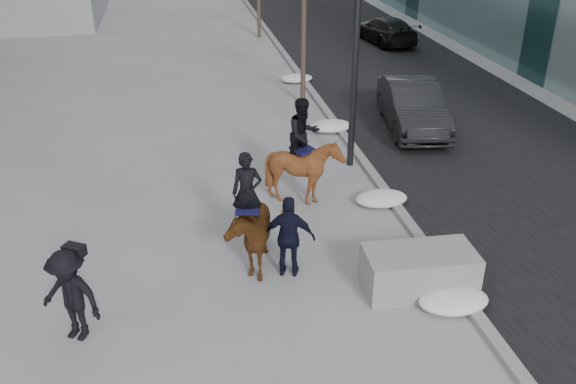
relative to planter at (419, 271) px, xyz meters
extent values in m
plane|color=gray|center=(-2.27, 0.52, -0.43)|extent=(120.00, 120.00, 0.00)
cube|color=black|center=(4.73, 10.52, -0.42)|extent=(8.00, 90.00, 0.01)
cube|color=gray|center=(0.73, 10.52, -0.37)|extent=(0.25, 90.00, 0.12)
cube|color=gray|center=(0.00, 0.00, 0.00)|extent=(2.18, 1.15, 0.85)
imported|color=black|center=(3.08, 8.39, 0.33)|extent=(2.27, 4.77, 1.51)
imported|color=black|center=(6.10, 19.89, 0.21)|extent=(2.36, 4.58, 1.27)
imported|color=#452A0D|center=(-3.12, 1.48, 0.38)|extent=(1.19, 2.03, 1.61)
imported|color=black|center=(-3.12, 1.63, 1.19)|extent=(0.67, 0.50, 1.68)
cube|color=#10103C|center=(-3.12, 1.63, 0.84)|extent=(0.57, 0.64, 0.06)
imported|color=#531E10|center=(-1.43, 4.00, 0.44)|extent=(1.88, 1.98, 1.74)
imported|color=black|center=(-1.43, 4.15, 1.32)|extent=(1.07, 0.96, 1.81)
cube|color=#0F0E35|center=(-1.43, 4.15, 0.94)|extent=(0.65, 0.70, 0.06)
imported|color=black|center=(-2.38, 0.98, 0.45)|extent=(1.11, 0.72, 1.75)
cylinder|color=orange|center=(-2.43, 1.53, 0.72)|extent=(0.04, 0.18, 0.07)
imported|color=black|center=(-6.41, -0.22, 0.45)|extent=(1.31, 1.13, 1.75)
cube|color=black|center=(-6.26, 0.03, 1.19)|extent=(0.42, 0.37, 0.20)
cylinder|color=black|center=(0.33, 5.98, 4.07)|extent=(0.18, 0.18, 9.00)
ellipsoid|color=silver|center=(0.43, 14.10, -0.26)|extent=(1.29, 0.82, 0.33)
ellipsoid|color=silver|center=(0.43, 8.61, -0.25)|extent=(1.39, 0.88, 0.35)
ellipsoid|color=silver|center=(0.43, 3.51, -0.26)|extent=(1.31, 0.83, 0.33)
ellipsoid|color=silver|center=(0.43, -0.69, -0.25)|extent=(1.35, 0.86, 0.34)
camera|label=1|loc=(-4.34, -9.19, 6.73)|focal=38.00mm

